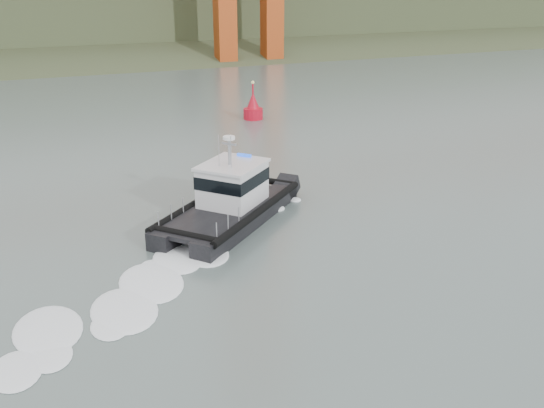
{
  "coord_description": "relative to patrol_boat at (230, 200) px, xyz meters",
  "views": [
    {
      "loc": [
        -13.15,
        -19.62,
        13.81
      ],
      "look_at": [
        -1.78,
        7.87,
        2.4
      ],
      "focal_mm": 40.0,
      "sensor_mm": 36.0,
      "label": 1
    }
  ],
  "objects": [
    {
      "name": "ground",
      "position": [
        2.7,
        -12.05,
        -1.33
      ],
      "size": [
        400.0,
        400.0,
        0.0
      ],
      "primitive_type": "plane",
      "color": "#51605C",
      "rests_on": "ground"
    },
    {
      "name": "headlands",
      "position": [
        2.7,
        113.45,
        5.71
      ],
      "size": [
        500.0,
        105.36,
        27.12
      ],
      "color": "#314225",
      "rests_on": "ground"
    },
    {
      "name": "patrol_boat",
      "position": [
        0.0,
        0.0,
        0.0
      ],
      "size": [
        10.79,
        10.3,
        5.32
      ],
      "rotation": [
        0.0,
        0.0,
        -0.84
      ],
      "color": "black",
      "rests_on": "ground"
    },
    {
      "name": "nav_buoy",
      "position": [
        10.71,
        24.42,
        -0.27
      ],
      "size": [
        1.94,
        1.94,
        4.05
      ],
      "color": "#B40C1F",
      "rests_on": "ground"
    }
  ]
}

